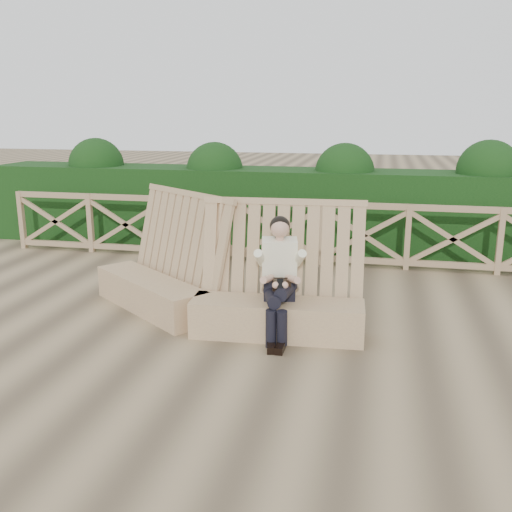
# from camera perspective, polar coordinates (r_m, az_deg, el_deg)

# --- Properties ---
(ground) EXTENTS (60.00, 60.00, 0.00)m
(ground) POSITION_cam_1_polar(r_m,az_deg,el_deg) (6.74, -3.01, -8.14)
(ground) COLOR brown
(ground) RESTS_ON ground
(bench) EXTENTS (3.76, 1.86, 1.56)m
(bench) POSITION_cam_1_polar(r_m,az_deg,el_deg) (7.17, -4.28, -3.44)
(bench) COLOR #9F7B5A
(bench) RESTS_ON ground
(woman) EXTENTS (0.47, 0.90, 1.41)m
(woman) POSITION_cam_1_polar(r_m,az_deg,el_deg) (6.56, 2.32, -1.83)
(woman) COLOR black
(woman) RESTS_ON ground
(guardrail) EXTENTS (10.10, 0.09, 1.10)m
(guardrail) POSITION_cam_1_polar(r_m,az_deg,el_deg) (9.85, 2.35, 2.48)
(guardrail) COLOR #957556
(guardrail) RESTS_ON ground
(hedge) EXTENTS (12.00, 1.20, 1.50)m
(hedge) POSITION_cam_1_polar(r_m,az_deg,el_deg) (10.98, 3.47, 4.74)
(hedge) COLOR black
(hedge) RESTS_ON ground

